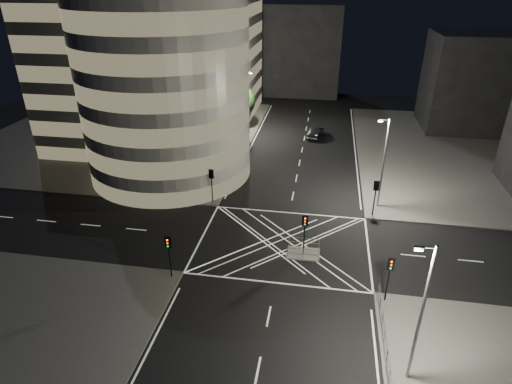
% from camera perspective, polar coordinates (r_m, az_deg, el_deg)
% --- Properties ---
extents(ground, '(120.00, 120.00, 0.00)m').
position_cam_1_polar(ground, '(41.47, 3.67, -6.84)').
color(ground, black).
rests_on(ground, ground).
extents(sidewalk_far_left, '(42.00, 42.00, 0.15)m').
position_cam_1_polar(sidewalk_far_left, '(72.96, -17.24, 7.40)').
color(sidewalk_far_left, '#4F4C4A').
rests_on(sidewalk_far_left, ground).
extents(sidewalk_far_right, '(42.00, 42.00, 0.15)m').
position_cam_1_polar(sidewalk_far_right, '(70.41, 30.59, 4.07)').
color(sidewalk_far_right, '#4F4C4A').
rests_on(sidewalk_far_right, ground).
extents(central_island, '(3.00, 2.00, 0.15)m').
position_cam_1_polar(central_island, '(40.09, 6.30, -8.17)').
color(central_island, slate).
rests_on(central_island, ground).
extents(office_tower_curved, '(30.00, 29.00, 27.20)m').
position_cam_1_polar(office_tower_curved, '(59.12, -14.97, 15.99)').
color(office_tower_curved, gray).
rests_on(office_tower_curved, sidewalk_far_left).
extents(office_block_rear, '(24.00, 16.00, 22.00)m').
position_cam_1_polar(office_block_rear, '(81.25, -8.97, 18.25)').
color(office_block_rear, gray).
rests_on(office_block_rear, sidewalk_far_left).
extents(building_right_far, '(14.00, 12.00, 15.00)m').
position_cam_1_polar(building_right_far, '(79.28, 26.90, 12.97)').
color(building_right_far, black).
rests_on(building_right_far, sidewalk_far_right).
extents(building_far_end, '(18.00, 8.00, 18.00)m').
position_cam_1_polar(building_far_end, '(93.67, 5.41, 18.24)').
color(building_far_end, black).
rests_on(building_far_end, ground).
extents(tree_a, '(4.36, 4.36, 6.85)m').
position_cam_1_polar(tree_a, '(49.08, -7.30, 4.53)').
color(tree_a, black).
rests_on(tree_a, sidewalk_far_left).
extents(tree_b, '(4.98, 4.98, 7.26)m').
position_cam_1_polar(tree_b, '(54.43, -5.53, 6.97)').
color(tree_b, black).
rests_on(tree_b, sidewalk_far_left).
extents(tree_c, '(4.52, 4.52, 7.63)m').
position_cam_1_polar(tree_c, '(59.73, -4.10, 9.50)').
color(tree_c, black).
rests_on(tree_c, sidewalk_far_left).
extents(tree_d, '(4.98, 4.98, 7.65)m').
position_cam_1_polar(tree_d, '(65.39, -2.86, 10.86)').
color(tree_d, black).
rests_on(tree_d, sidewalk_far_left).
extents(tree_e, '(4.16, 4.16, 6.95)m').
position_cam_1_polar(tree_e, '(71.11, -1.81, 12.01)').
color(tree_e, black).
rests_on(tree_e, sidewalk_far_left).
extents(traffic_signal_fl, '(0.55, 0.22, 4.00)m').
position_cam_1_polar(traffic_signal_fl, '(47.33, -5.95, 1.65)').
color(traffic_signal_fl, black).
rests_on(traffic_signal_fl, sidewalk_far_left).
extents(traffic_signal_nl, '(0.55, 0.22, 4.00)m').
position_cam_1_polar(traffic_signal_nl, '(36.14, -11.56, -7.50)').
color(traffic_signal_nl, black).
rests_on(traffic_signal_nl, sidewalk_near_left).
extents(traffic_signal_fr, '(0.55, 0.22, 4.00)m').
position_cam_1_polar(traffic_signal_fr, '(46.14, 15.65, 0.04)').
color(traffic_signal_fr, black).
rests_on(traffic_signal_fr, sidewalk_far_right).
extents(traffic_signal_nr, '(0.55, 0.22, 4.00)m').
position_cam_1_polar(traffic_signal_nr, '(34.57, 17.39, -10.08)').
color(traffic_signal_nr, black).
rests_on(traffic_signal_nr, sidewalk_near_right).
extents(traffic_signal_island, '(0.55, 0.22, 4.00)m').
position_cam_1_polar(traffic_signal_island, '(38.53, 6.51, -4.72)').
color(traffic_signal_island, black).
rests_on(traffic_signal_island, central_island).
extents(street_lamp_left_near, '(1.25, 0.25, 10.00)m').
position_cam_1_polar(street_lamp_left_near, '(51.10, -5.27, 6.83)').
color(street_lamp_left_near, slate).
rests_on(street_lamp_left_near, sidewalk_far_left).
extents(street_lamp_left_far, '(1.25, 0.25, 10.00)m').
position_cam_1_polar(street_lamp_left_far, '(67.85, -1.43, 12.02)').
color(street_lamp_left_far, slate).
rests_on(street_lamp_left_far, sidewalk_far_left).
extents(street_lamp_right_far, '(1.25, 0.25, 10.00)m').
position_cam_1_polar(street_lamp_right_far, '(47.16, 16.60, 4.02)').
color(street_lamp_right_far, slate).
rests_on(street_lamp_right_far, sidewalk_far_right).
extents(street_lamp_right_near, '(1.25, 0.25, 10.00)m').
position_cam_1_polar(street_lamp_right_near, '(27.56, 21.10, -14.68)').
color(street_lamp_right_near, slate).
rests_on(street_lamp_right_near, sidewalk_near_right).
extents(railing_near_right, '(0.06, 11.70, 1.10)m').
position_cam_1_polar(railing_near_right, '(31.90, 16.93, -18.99)').
color(railing_near_right, slate).
rests_on(railing_near_right, sidewalk_near_right).
extents(railing_island_south, '(2.80, 0.06, 1.10)m').
position_cam_1_polar(railing_island_south, '(38.99, 6.25, -8.17)').
color(railing_island_south, slate).
rests_on(railing_island_south, central_island).
extents(railing_island_north, '(2.80, 0.06, 1.10)m').
position_cam_1_polar(railing_island_north, '(40.48, 6.44, -6.72)').
color(railing_island_north, slate).
rests_on(railing_island_north, central_island).
extents(sedan, '(2.64, 5.19, 1.63)m').
position_cam_1_polar(sedan, '(68.76, 7.93, 7.86)').
color(sedan, black).
rests_on(sedan, ground).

